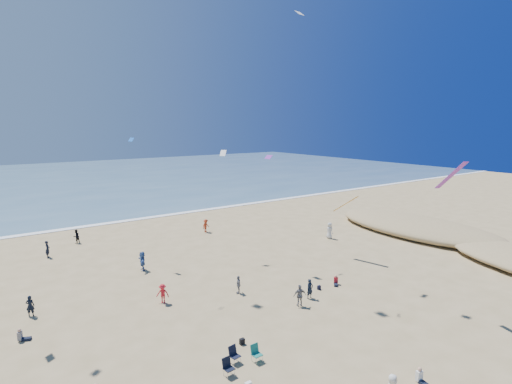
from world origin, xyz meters
TOP-DOWN VIEW (x-y plane):
  - ocean at (0.00, 95.00)m, footprint 220.00×100.00m
  - surf_line at (0.00, 45.00)m, footprint 220.00×1.20m
  - standing_flyers at (5.99, 15.40)m, footprint 32.75×43.71m
  - seated_group at (1.64, 6.66)m, footprint 23.80×24.45m
  - chair_cluster at (0.33, 7.14)m, footprint 2.64×1.46m
  - black_backpack at (1.68, 9.04)m, footprint 0.30×0.22m
  - navy_bag at (11.41, 12.28)m, footprint 0.28×0.18m
  - kites_aloft at (9.93, 12.77)m, footprint 38.87×36.87m

SIDE VIEW (x-z plane):
  - ocean at x=0.00m, z-range 0.00..0.06m
  - surf_line at x=0.00m, z-range 0.00..0.08m
  - navy_bag at x=11.41m, z-range 0.00..0.34m
  - black_backpack at x=1.68m, z-range 0.00..0.38m
  - seated_group at x=1.64m, z-range 0.00..0.84m
  - chair_cluster at x=0.33m, z-range 0.00..1.00m
  - standing_flyers at x=5.99m, z-range -0.13..1.80m
  - kites_aloft at x=9.93m, z-range 0.18..30.80m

